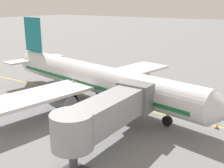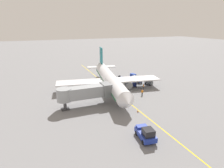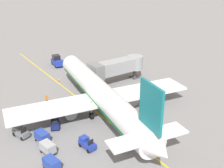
# 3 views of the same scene
# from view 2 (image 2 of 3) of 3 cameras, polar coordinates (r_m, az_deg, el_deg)

# --- Properties ---
(ground_plane) EXTENTS (400.00, 400.00, 0.00)m
(ground_plane) POSITION_cam_2_polar(r_m,az_deg,el_deg) (55.31, 0.58, -2.02)
(ground_plane) COLOR slate
(gate_lead_in_line) EXTENTS (0.24, 80.00, 0.01)m
(gate_lead_in_line) POSITION_cam_2_polar(r_m,az_deg,el_deg) (55.31, 0.58, -2.01)
(gate_lead_in_line) COLOR gold
(gate_lead_in_line) RESTS_ON ground
(parked_airliner) EXTENTS (30.45, 37.23, 10.63)m
(parked_airliner) POSITION_cam_2_polar(r_m,az_deg,el_deg) (55.02, -0.71, 1.36)
(parked_airliner) COLOR silver
(parked_airliner) RESTS_ON ground
(jet_bridge) EXTENTS (12.49, 3.50, 4.98)m
(jet_bridge) POSITION_cam_2_polar(r_m,az_deg,el_deg) (44.38, -8.09, -2.44)
(jet_bridge) COLOR #93999E
(jet_bridge) RESTS_ON ground
(pushback_tractor) EXTENTS (2.71, 4.63, 2.40)m
(pushback_tractor) POSITION_cam_2_polar(r_m,az_deg,el_deg) (33.15, 10.05, -14.32)
(pushback_tractor) COLOR #1E339E
(pushback_tractor) RESTS_ON ground
(baggage_tug_lead) EXTENTS (1.97, 2.76, 1.62)m
(baggage_tug_lead) POSITION_cam_2_polar(r_m,az_deg,el_deg) (61.55, 10.97, 0.38)
(baggage_tug_lead) COLOR slate
(baggage_tug_lead) RESTS_ON ground
(baggage_tug_trailing) EXTENTS (2.10, 2.77, 1.62)m
(baggage_tug_trailing) POSITION_cam_2_polar(r_m,az_deg,el_deg) (59.47, 6.66, -0.01)
(baggage_tug_trailing) COLOR navy
(baggage_tug_trailing) RESTS_ON ground
(baggage_tug_spare) EXTENTS (1.58, 2.64, 1.62)m
(baggage_tug_spare) POSITION_cam_2_polar(r_m,az_deg,el_deg) (64.98, 2.55, 1.60)
(baggage_tug_spare) COLOR #1E339E
(baggage_tug_spare) RESTS_ON ground
(baggage_cart_front) EXTENTS (1.69, 2.98, 1.58)m
(baggage_cart_front) POSITION_cam_2_polar(r_m,az_deg,el_deg) (62.88, 7.96, 1.12)
(baggage_cart_front) COLOR #4C4C51
(baggage_cart_front) RESTS_ON ground
(baggage_cart_second_in_train) EXTENTS (1.69, 2.98, 1.58)m
(baggage_cart_second_in_train) POSITION_cam_2_polar(r_m,az_deg,el_deg) (65.44, 6.97, 1.81)
(baggage_cart_second_in_train) COLOR #4C4C51
(baggage_cart_second_in_train) RESTS_ON ground
(baggage_cart_third_in_train) EXTENTS (1.69, 2.98, 1.58)m
(baggage_cart_third_in_train) POSITION_cam_2_polar(r_m,az_deg,el_deg) (68.51, 6.30, 2.54)
(baggage_cart_third_in_train) COLOR #4C4C51
(baggage_cart_third_in_train) RESTS_ON ground
(ground_crew_wing_walker) EXTENTS (0.50, 0.64, 1.69)m
(ground_crew_wing_walker) POSITION_cam_2_polar(r_m,az_deg,el_deg) (57.03, 9.38, -0.64)
(ground_crew_wing_walker) COLOR #232328
(ground_crew_wing_walker) RESTS_ON ground
(ground_crew_loader) EXTENTS (0.72, 0.25, 1.69)m
(ground_crew_loader) POSITION_cam_2_polar(r_m,az_deg,el_deg) (52.03, 8.98, -2.40)
(ground_crew_loader) COLOR #232328
(ground_crew_loader) RESTS_ON ground
(safety_cone_nose_left) EXTENTS (0.36, 0.36, 0.59)m
(safety_cone_nose_left) POSITION_cam_2_polar(r_m,az_deg,el_deg) (42.60, 7.72, -7.90)
(safety_cone_nose_left) COLOR black
(safety_cone_nose_left) RESTS_ON ground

